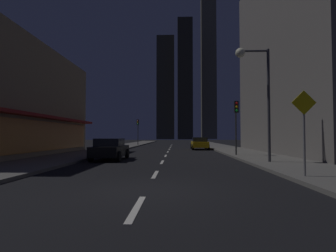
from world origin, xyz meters
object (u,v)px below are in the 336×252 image
Objects in this scene: car_parked_far at (200,143)px; traffic_light_far_left at (138,126)px; car_parked_near at (110,149)px; fire_hydrant_far_left at (111,147)px; traffic_light_near_right at (236,116)px; pedestrian_crossing_sign at (304,125)px; street_lamp_right at (254,76)px.

traffic_light_far_left reaches higher than car_parked_far.
car_parked_near is 1.01× the size of traffic_light_far_left.
traffic_light_near_right reaches higher than fire_hydrant_far_left.
street_lamp_right is at bearing 92.31° from pedestrian_crossing_sign.
street_lamp_right is 2.09× the size of pedestrian_crossing_sign.
car_parked_near reaches higher than fire_hydrant_far_left.
car_parked_far is 15.18m from traffic_light_far_left.
fire_hydrant_far_left is 16.96m from street_lamp_right.
traffic_light_far_left is 0.64× the size of street_lamp_right.
car_parked_near is 0.64× the size of street_lamp_right.
car_parked_far is 21.75m from pedestrian_crossing_sign.
pedestrian_crossing_sign is (9.20, -7.89, 1.28)m from car_parked_near.
pedestrian_crossing_sign is (11.10, -33.51, -1.18)m from traffic_light_far_left.
traffic_light_far_left is at bearing 94.24° from car_parked_near.
car_parked_far reaches higher than fire_hydrant_far_left.
street_lamp_right is (10.88, -28.06, 1.87)m from traffic_light_far_left.
car_parked_near is 25.81m from traffic_light_far_left.
pedestrian_crossing_sign reaches higher than car_parked_near.
street_lamp_right is 6.25m from pedestrian_crossing_sign.
car_parked_far is at bearing 96.28° from street_lamp_right.
traffic_light_near_right is at bearing -64.25° from traffic_light_far_left.
pedestrian_crossing_sign is (0.10, -10.71, -1.18)m from traffic_light_near_right.
car_parked_near is 9.65m from fire_hydrant_far_left.
street_lamp_right is (8.98, -2.43, 4.33)m from car_parked_near.
traffic_light_far_left is (-1.90, 25.63, 2.45)m from car_parked_near.
traffic_light_far_left is at bearing 88.59° from fire_hydrant_far_left.
traffic_light_near_right is 1.00× the size of traffic_light_far_left.
traffic_light_near_right is 1.33× the size of pedestrian_crossing_sign.
car_parked_far is 0.64× the size of street_lamp_right.
traffic_light_near_right is at bearing 17.21° from car_parked_near.
pedestrian_crossing_sign reaches higher than car_parked_far.
traffic_light_far_left reaches higher than pedestrian_crossing_sign.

